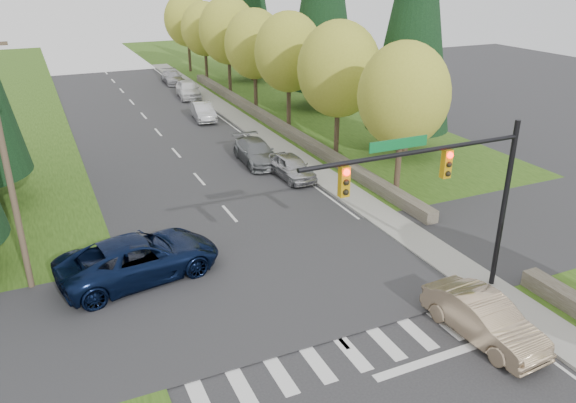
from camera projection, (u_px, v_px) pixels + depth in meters
grass_east at (391, 155)px, 37.59m from camera, size 14.00×110.00×0.06m
cross_street at (291, 283)px, 22.59m from camera, size 120.00×8.00×0.10m
sidewalk_east at (296, 158)px, 36.91m from camera, size 1.80×80.00×0.13m
curb_east at (285, 159)px, 36.58m from camera, size 0.20×80.00×0.13m
stone_wall_north at (272, 122)px, 44.14m from camera, size 0.70×40.00×0.70m
traffic_signal at (448, 180)px, 19.38m from camera, size 8.70×0.37×6.80m
utility_pole at (7, 166)px, 20.27m from camera, size 1.60×0.24×10.00m
decid_tree_0 at (404, 95)px, 28.93m from camera, size 4.80×4.80×8.37m
decid_tree_1 at (339, 69)px, 34.74m from camera, size 5.20×5.20×8.80m
decid_tree_2 at (289, 52)px, 40.46m from camera, size 5.00×5.00×8.82m
decid_tree_3 at (255, 44)px, 46.46m from camera, size 5.00×5.00×8.55m
decid_tree_4 at (228, 30)px, 52.19m from camera, size 5.40×5.40×9.18m
decid_tree_5 at (204, 29)px, 58.17m from camera, size 4.80×4.80×8.30m
decid_tree_6 at (187, 20)px, 63.93m from camera, size 5.20×5.20×8.86m
conifer_e_a at (417, 0)px, 34.14m from camera, size 5.44×5.44×17.80m
sedan_champagne at (484, 318)px, 19.07m from camera, size 1.94×4.74×1.53m
suv_navy at (140, 258)px, 22.69m from camera, size 6.90×4.04×1.80m
parked_car_a at (292, 167)px, 33.37m from camera, size 1.82×4.18×1.40m
parked_car_b at (256, 152)px, 35.89m from camera, size 2.29×5.08×1.44m
parked_car_c at (203, 112)px, 45.69m from camera, size 1.92×4.40×1.41m
parked_car_d at (188, 89)px, 53.20m from camera, size 2.42×4.97×1.63m
parked_car_e at (173, 77)px, 59.50m from camera, size 2.01×4.63×1.33m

